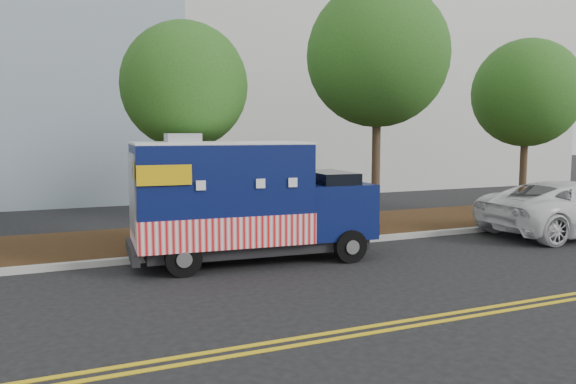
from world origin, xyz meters
name	(u,v)px	position (x,y,z in m)	size (l,w,h in m)	color
ground	(228,269)	(0.00, 0.00, 0.00)	(120.00, 120.00, 0.00)	black
curb	(211,253)	(0.00, 1.40, 0.07)	(120.00, 0.18, 0.15)	#9E9E99
mulch_strip	(190,238)	(0.00, 3.50, 0.07)	(120.00, 4.00, 0.15)	black
centerline_near	(317,335)	(0.00, -4.45, 0.01)	(120.00, 0.10, 0.01)	gold
centerline_far	(325,341)	(0.00, -4.70, 0.01)	(120.00, 0.10, 0.01)	gold
tree_b	(184,86)	(-0.17, 3.10, 4.24)	(3.34, 3.34, 5.93)	#38281C
tree_c	(378,56)	(5.70, 2.98, 5.31)	(4.30, 4.30, 7.47)	#38281C
tree_d	(527,93)	(12.50, 3.69, 4.42)	(3.88, 3.88, 6.37)	#38281C
food_truck	(241,204)	(0.53, 0.58, 1.36)	(5.83, 2.53, 3.00)	black
white_car	(574,208)	(10.67, -0.05, 0.80)	(2.65, 5.74, 1.60)	white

